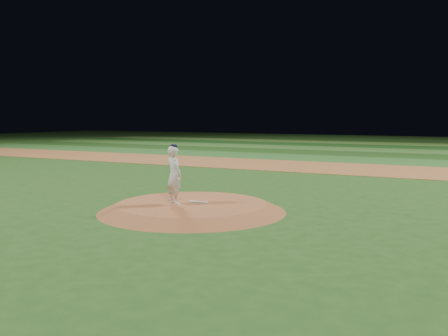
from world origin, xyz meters
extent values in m
plane|color=#244E19|center=(0.00, 0.00, 0.00)|extent=(120.00, 120.00, 0.00)
cube|color=#9B5E30|center=(0.00, 14.00, 0.01)|extent=(70.00, 6.00, 0.02)
cube|color=#2A6324|center=(0.00, 19.50, 0.01)|extent=(70.00, 5.00, 0.02)
cube|color=#1D4315|center=(0.00, 24.50, 0.01)|extent=(70.00, 5.00, 0.02)
cube|color=#376D27|center=(0.00, 29.50, 0.01)|extent=(70.00, 5.00, 0.02)
cube|color=#1A4817|center=(0.00, 34.50, 0.01)|extent=(70.00, 5.00, 0.02)
cube|color=#45792C|center=(0.00, 39.50, 0.01)|extent=(70.00, 5.00, 0.02)
cube|color=#204315|center=(0.00, 44.50, 0.01)|extent=(70.00, 5.00, 0.02)
cone|color=#A25B32|center=(0.00, 0.00, 0.12)|extent=(5.50, 5.50, 0.25)
cube|color=white|center=(0.10, 0.18, 0.26)|extent=(0.58, 0.19, 0.03)
ellipsoid|color=silver|center=(-0.82, 0.11, 0.28)|extent=(0.12, 0.12, 0.07)
imported|color=white|center=(-0.35, -0.41, 1.10)|extent=(0.73, 0.62, 1.69)
ellipsoid|color=black|center=(-0.35, -0.41, 1.92)|extent=(0.22, 0.22, 0.15)
camera|label=1|loc=(7.61, -12.33, 2.80)|focal=40.00mm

